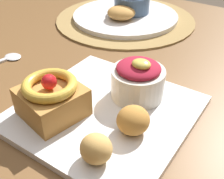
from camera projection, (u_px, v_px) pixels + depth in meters
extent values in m
cube|color=brown|center=(127.00, 72.00, 0.62)|extent=(1.45, 0.94, 0.04)
cylinder|color=brown|center=(55.00, 63.00, 1.37)|extent=(0.07, 0.07, 0.69)
cylinder|color=#997A47|center=(125.00, 19.00, 0.81)|extent=(0.39, 0.39, 0.00)
cube|color=white|center=(105.00, 112.00, 0.46)|extent=(0.27, 0.27, 0.01)
cube|color=#B77F3D|center=(52.00, 102.00, 0.44)|extent=(0.10, 0.11, 0.05)
torus|color=gold|center=(50.00, 85.00, 0.42)|extent=(0.10, 0.10, 0.02)
sphere|color=red|center=(49.00, 82.00, 0.42)|extent=(0.02, 0.02, 0.02)
cylinder|color=silver|center=(138.00, 83.00, 0.48)|extent=(0.09, 0.09, 0.05)
ellipsoid|color=#A31E33|center=(139.00, 68.00, 0.46)|extent=(0.07, 0.07, 0.02)
ellipsoid|color=#E5CC56|center=(141.00, 64.00, 0.45)|extent=(0.03, 0.03, 0.01)
ellipsoid|color=tan|center=(96.00, 149.00, 0.36)|extent=(0.04, 0.04, 0.04)
ellipsoid|color=#BC7F38|center=(133.00, 120.00, 0.41)|extent=(0.05, 0.05, 0.04)
cylinder|color=white|center=(125.00, 16.00, 0.80)|extent=(0.29, 0.29, 0.01)
cylinder|color=#3D5675|center=(132.00, 4.00, 0.80)|extent=(0.10, 0.10, 0.05)
ellipsoid|color=#C68E47|center=(121.00, 13.00, 0.76)|extent=(0.07, 0.07, 0.03)
ellipsoid|color=silver|center=(13.00, 57.00, 0.63)|extent=(0.04, 0.03, 0.00)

